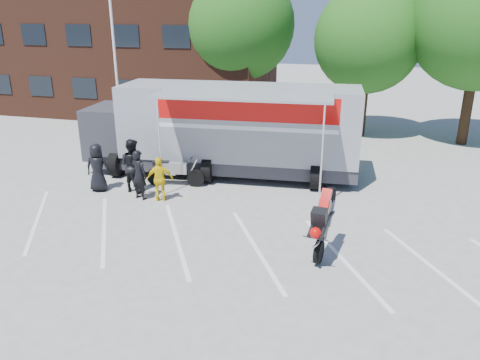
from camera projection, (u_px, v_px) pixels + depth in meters
The scene contains 13 objects.
ground at pixel (156, 252), 12.92m from camera, with size 100.00×100.00×0.00m, color #9FA09A.
parking_bay_lines at pixel (170, 236), 13.83m from camera, with size 18.00×5.00×0.01m, color white.
office_building at pixel (130, 57), 30.55m from camera, with size 18.00×8.00×7.00m, color #4E2719.
flagpole at pixel (118, 39), 21.83m from camera, with size 1.61×0.12×8.00m.
tree_left at pixel (240, 25), 26.04m from camera, with size 6.12×6.12×8.64m.
tree_mid at pixel (368, 39), 23.60m from camera, with size 5.44×5.44×7.68m.
transporter_truck at pixel (227, 174), 19.18m from camera, with size 11.30×5.44×3.59m, color gray, non-canonical shape.
parked_motorcycle at pixel (176, 186), 17.89m from camera, with size 0.76×2.27×1.19m, color #ADACB1, non-canonical shape.
stunt_bike_rider at pixel (324, 252), 12.93m from camera, with size 0.83×1.77×2.09m, color black, non-canonical shape.
spectator_leather_a at pixel (98, 168), 17.11m from camera, with size 0.87×0.57×1.78m, color black.
spectator_leather_b at pixel (139, 175), 16.35m from camera, with size 0.65×0.43×1.79m, color black.
spectator_leather_c at pixel (133, 165), 17.02m from camera, with size 0.96×0.75×1.98m, color black.
spectator_hivis at pixel (160, 179), 16.20m from camera, with size 0.93×0.39×1.59m, color yellow.
Camera 1 is at (5.29, -10.44, 6.27)m, focal length 35.00 mm.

